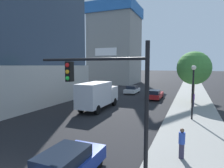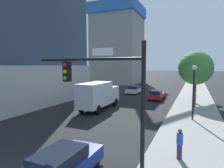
% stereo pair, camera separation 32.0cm
% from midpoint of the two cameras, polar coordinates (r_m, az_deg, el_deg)
% --- Properties ---
extents(sidewalk, '(5.07, 120.00, 0.15)m').
position_cam_midpoint_polar(sidewalk, '(25.27, 23.43, -6.70)').
color(sidewalk, gray).
rests_on(sidewalk, ground).
extents(construction_building, '(17.06, 15.57, 31.10)m').
position_cam_midpoint_polar(construction_building, '(57.98, 1.92, 12.70)').
color(construction_building, gray).
rests_on(construction_building, ground).
extents(traffic_light_pole, '(5.88, 0.48, 6.15)m').
position_cam_midpoint_polar(traffic_light_pole, '(9.30, -0.99, -0.27)').
color(traffic_light_pole, black).
rests_on(traffic_light_pole, sidewalk).
extents(street_lamp, '(0.44, 0.44, 5.08)m').
position_cam_midpoint_polar(street_lamp, '(19.38, 23.45, 0.08)').
color(street_lamp, black).
rests_on(street_lamp, sidewalk).
extents(street_tree, '(4.45, 4.45, 6.96)m').
position_cam_midpoint_polar(street_tree, '(28.08, 23.78, 4.32)').
color(street_tree, brown).
rests_on(street_tree, sidewalk).
extents(car_blue, '(1.89, 4.75, 1.51)m').
position_cam_midpoint_polar(car_blue, '(9.50, -13.91, -22.59)').
color(car_blue, '#233D9E').
rests_on(car_blue, ground).
extents(car_white, '(1.93, 4.60, 1.44)m').
position_cam_midpoint_polar(car_white, '(36.29, 6.77, -1.66)').
color(car_white, silver).
rests_on(car_white, ground).
extents(car_red, '(1.81, 4.73, 1.52)m').
position_cam_midpoint_polar(car_red, '(30.52, 13.39, -3.09)').
color(car_red, red).
rests_on(car_red, ground).
extents(box_truck, '(2.29, 7.14, 3.26)m').
position_cam_midpoint_polar(box_truck, '(22.78, -3.68, -3.12)').
color(box_truck, silver).
rests_on(box_truck, ground).
extents(pedestrian_purple_shirt, '(0.34, 0.34, 1.79)m').
position_cam_midpoint_polar(pedestrian_purple_shirt, '(25.80, 23.54, -4.21)').
color(pedestrian_purple_shirt, '#38334C').
rests_on(pedestrian_purple_shirt, sidewalk).
extents(pedestrian_blue_shirt, '(0.34, 0.34, 1.67)m').
position_cam_midpoint_polar(pedestrian_blue_shirt, '(11.57, 20.14, -16.20)').
color(pedestrian_blue_shirt, '#38334C').
rests_on(pedestrian_blue_shirt, sidewalk).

